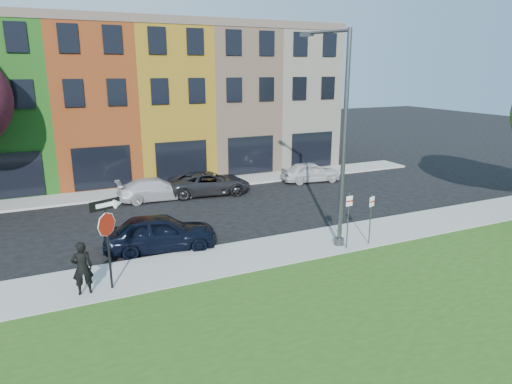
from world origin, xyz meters
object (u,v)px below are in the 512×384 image
man (82,268)px  street_lamp (340,141)px  sedan_near (160,232)px  stop_sign (107,226)px

man → street_lamp: (10.16, 0.23, 3.49)m
man → sedan_near: bearing=-137.3°
sedan_near → stop_sign: bearing=149.7°
stop_sign → man: size_ratio=1.71×
man → sedan_near: man is taller
man → sedan_near: 4.42m
sedan_near → street_lamp: street_lamp is taller
man → street_lamp: bearing=-178.1°
stop_sign → sedan_near: 4.12m
stop_sign → sedan_near: (2.39, 2.96, -1.58)m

